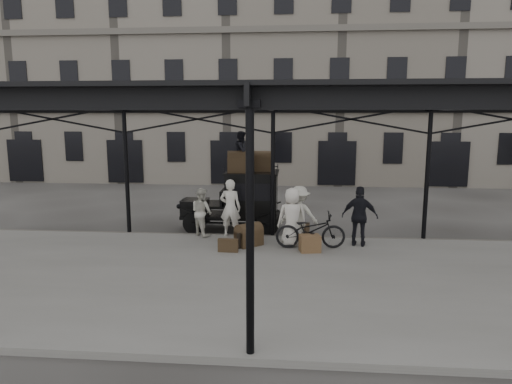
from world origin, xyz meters
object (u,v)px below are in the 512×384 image
taxi (243,198)px  bicycle (310,230)px  porter_left (230,208)px  steamer_trunk_platform (249,236)px  porter_official (360,216)px  steamer_trunk_roof_near (240,163)px

taxi → bicycle: bearing=-47.4°
taxi → porter_left: 1.40m
bicycle → steamer_trunk_platform: bicycle is taller
porter_official → steamer_trunk_roof_near: (-3.96, 1.94, 1.41)m
taxi → porter_official: size_ratio=1.95×
porter_official → steamer_trunk_roof_near: size_ratio=2.17×
porter_left → steamer_trunk_roof_near: 1.79m
taxi → steamer_trunk_roof_near: (-0.08, -0.25, 1.29)m
porter_official → steamer_trunk_platform: size_ratio=2.32×
steamer_trunk_roof_near → porter_official: bearing=-30.8°
bicycle → steamer_trunk_platform: size_ratio=2.62×
steamer_trunk_platform → steamer_trunk_roof_near: bearing=61.1°
porter_left → bicycle: porter_left is taller
porter_official → steamer_trunk_roof_near: steamer_trunk_roof_near is taller
taxi → steamer_trunk_platform: size_ratio=4.51×
taxi → steamer_trunk_roof_near: size_ratio=4.22×
taxi → steamer_trunk_roof_near: bearing=-108.1°
porter_left → porter_official: size_ratio=1.03×
porter_official → steamer_trunk_roof_near: 4.63m
porter_official → steamer_trunk_platform: bearing=17.4°
taxi → steamer_trunk_platform: bearing=-79.7°
porter_official → bicycle: bearing=26.4°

